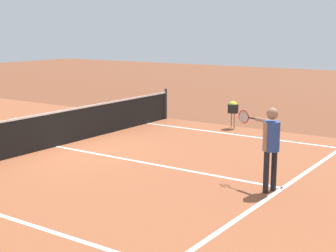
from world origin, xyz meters
name	(u,v)px	position (x,y,z in m)	size (l,w,h in m)	color
ground_plane	(57,147)	(0.00, 0.00, 0.00)	(60.00, 60.00, 0.00)	brown
court_surface_inbounds	(57,147)	(0.00, 0.00, 0.00)	(10.62, 24.40, 0.00)	#9E5433
line_sideline_right	(324,146)	(4.11, -5.95, 0.00)	(0.10, 11.89, 0.01)	white
line_service_near	(283,188)	(0.00, -6.40, 0.00)	(8.22, 0.10, 0.01)	white
line_center_service	(152,164)	(0.00, -3.20, 0.00)	(0.10, 6.40, 0.01)	white
net	(56,129)	(0.00, 0.00, 0.49)	(10.48, 0.09, 1.07)	#33383D
player_near	(270,140)	(-0.33, -6.23, 1.03)	(0.77, 1.10, 1.65)	black
ball_hopper	(233,107)	(4.95, -2.76, 0.68)	(0.34, 0.34, 0.87)	black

